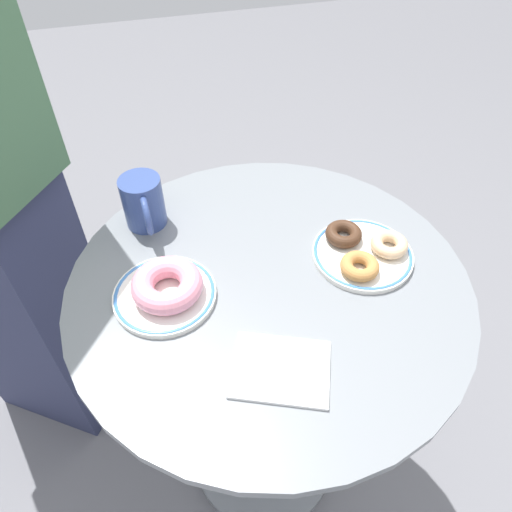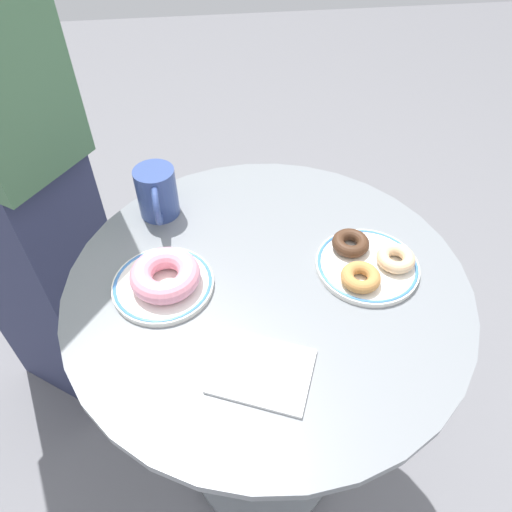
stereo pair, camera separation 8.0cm
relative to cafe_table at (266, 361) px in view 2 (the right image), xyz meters
The scene contains 10 objects.
ground_plane 0.52m from the cafe_table, ahead, with size 7.00×7.00×0.02m, color slate.
cafe_table is the anchor object (origin of this frame).
plate_left 0.32m from the cafe_table, behind, with size 0.17×0.17×0.01m.
plate_right 0.32m from the cafe_table, ahead, with size 0.18×0.18×0.01m.
donut_pink_frosted 0.34m from the cafe_table, behind, with size 0.12×0.12×0.04m, color pink.
donut_glazed 0.36m from the cafe_table, ahead, with size 0.07×0.07×0.02m, color #E0B789.
donut_chocolate 0.33m from the cafe_table, 18.48° to the left, with size 0.07×0.07×0.02m, color #422819.
donut_old_fashioned 0.32m from the cafe_table, 10.98° to the right, with size 0.07×0.07×0.02m, color #BC7F42.
paper_napkin 0.31m from the cafe_table, 100.75° to the right, with size 0.14×0.11×0.01m, color white.
coffee_mug 0.41m from the cafe_table, 132.60° to the left, with size 0.08×0.12×0.10m.
Camera 2 is at (-0.09, -0.54, 1.39)m, focal length 33.57 mm.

